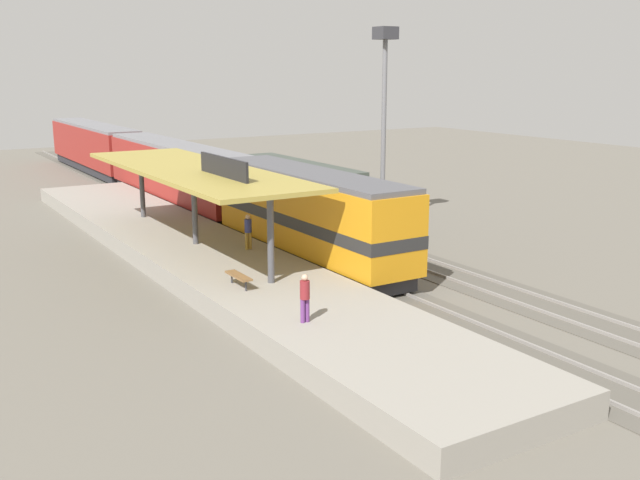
% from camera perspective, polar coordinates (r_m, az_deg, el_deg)
% --- Properties ---
extents(ground_plane, '(120.00, 120.00, 0.00)m').
position_cam_1_polar(ground_plane, '(40.37, -0.80, -0.39)').
color(ground_plane, '#666056').
extents(track_near, '(3.20, 110.00, 0.16)m').
position_cam_1_polar(track_near, '(39.40, -3.30, -0.70)').
color(track_near, '#565249').
rests_on(track_near, ground).
extents(track_far, '(3.20, 110.00, 0.16)m').
position_cam_1_polar(track_far, '(41.72, 2.27, 0.09)').
color(track_far, '#565249').
rests_on(track_far, ground).
extents(platform, '(6.00, 44.00, 0.90)m').
position_cam_1_polar(platform, '(37.41, -9.51, -0.95)').
color(platform, gray).
rests_on(platform, ground).
extents(station_canopy, '(5.20, 18.00, 4.70)m').
position_cam_1_polar(station_canopy, '(36.56, -9.70, 5.24)').
color(station_canopy, '#47474C').
rests_on(station_canopy, platform).
extents(platform_bench, '(0.44, 1.70, 0.50)m').
position_cam_1_polar(platform_bench, '(29.66, -6.29, -2.79)').
color(platform_bench, '#333338').
rests_on(platform_bench, platform).
extents(locomotive, '(2.93, 14.43, 4.44)m').
position_cam_1_polar(locomotive, '(36.03, -0.80, 1.88)').
color(locomotive, '#28282D').
rests_on(locomotive, track_near).
extents(passenger_carriage_front, '(2.90, 20.00, 4.24)m').
position_cam_1_polar(passenger_carriage_front, '(52.12, -11.04, 5.04)').
color(passenger_carriage_front, '#28282D').
rests_on(passenger_carriage_front, track_near).
extents(passenger_carriage_rear, '(2.90, 20.00, 4.24)m').
position_cam_1_polar(passenger_carriage_rear, '(71.83, -17.00, 6.88)').
color(passenger_carriage_rear, '#28282D').
rests_on(passenger_carriage_rear, track_near).
extents(freight_car, '(2.80, 12.00, 3.54)m').
position_cam_1_polar(freight_car, '(46.27, -1.79, 3.84)').
color(freight_car, '#28282D').
rests_on(freight_car, track_far).
extents(light_mast, '(1.10, 1.10, 11.70)m').
position_cam_1_polar(light_mast, '(43.54, 4.99, 11.72)').
color(light_mast, slate).
rests_on(light_mast, ground).
extents(person_waiting, '(0.34, 0.34, 1.71)m').
position_cam_1_polar(person_waiting, '(35.63, -5.56, 0.78)').
color(person_waiting, olive).
rests_on(person_waiting, platform).
extents(person_walking, '(0.34, 0.34, 1.71)m').
position_cam_1_polar(person_walking, '(25.32, -1.17, -4.31)').
color(person_walking, '#663375').
rests_on(person_walking, platform).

